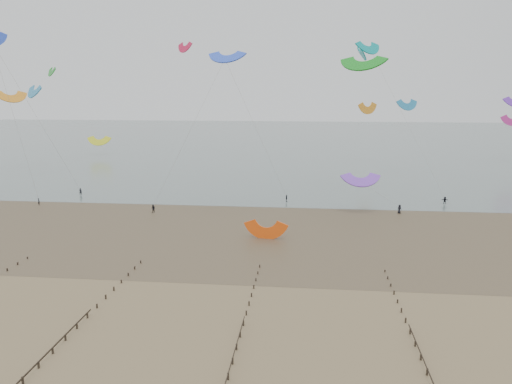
# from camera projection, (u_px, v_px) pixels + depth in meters

# --- Properties ---
(ground) EXTENTS (500.00, 500.00, 0.00)m
(ground) POSITION_uv_depth(u_px,v_px,m) (218.00, 300.00, 61.83)
(ground) COLOR brown
(ground) RESTS_ON ground
(sea_and_shore) EXTENTS (500.00, 665.00, 0.03)m
(sea_and_shore) POSITION_uv_depth(u_px,v_px,m) (229.00, 225.00, 95.75)
(sea_and_shore) COLOR #475654
(sea_and_shore) RESTS_ON ground
(kitesurfer_lead) EXTENTS (0.70, 0.69, 1.63)m
(kitesurfer_lead) POSITION_uv_depth(u_px,v_px,m) (39.00, 202.00, 112.19)
(kitesurfer_lead) COLOR black
(kitesurfer_lead) RESTS_ON ground
(kitesurfers) EXTENTS (123.01, 16.45, 1.87)m
(kitesurfers) POSITION_uv_depth(u_px,v_px,m) (343.00, 204.00, 110.19)
(kitesurfers) COLOR black
(kitesurfers) RESTS_ON ground
(grounded_kite) EXTENTS (7.19, 5.97, 3.59)m
(grounded_kite) POSITION_uv_depth(u_px,v_px,m) (266.00, 239.00, 87.23)
(grounded_kite) COLOR #FF5410
(grounded_kite) RESTS_ON ground
(kites_airborne) EXTENTS (263.87, 121.14, 42.57)m
(kites_airborne) POSITION_uv_depth(u_px,v_px,m) (239.00, 101.00, 145.59)
(kites_airborne) COLOR red
(kites_airborne) RESTS_ON ground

